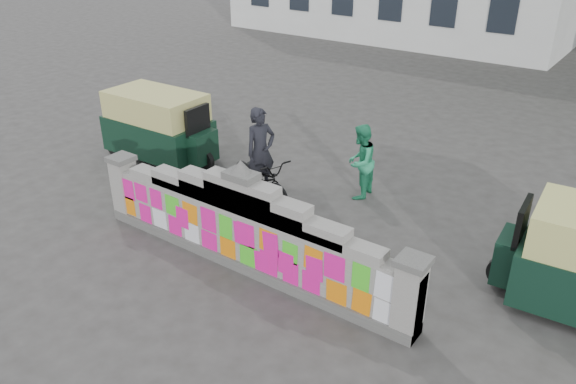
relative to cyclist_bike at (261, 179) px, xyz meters
The scene contains 6 objects.
ground 2.48m from the cyclist_bike, 58.95° to the right, with size 100.00×100.00×0.00m, color #383533.
parapet_wall 2.44m from the cyclist_bike, 59.02° to the right, with size 6.48×0.44×2.01m.
cyclist_bike is the anchor object (origin of this frame).
cyclist_rider 0.37m from the cyclist_bike, ahead, with size 0.67×0.44×1.82m, color black.
pedestrian 2.11m from the cyclist_bike, 43.21° to the left, with size 0.79×0.61×1.62m, color #299867.
rickshaw_left 3.50m from the cyclist_bike, behind, with size 3.02×1.46×1.66m.
Camera 1 is at (5.34, -6.16, 5.54)m, focal length 35.00 mm.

